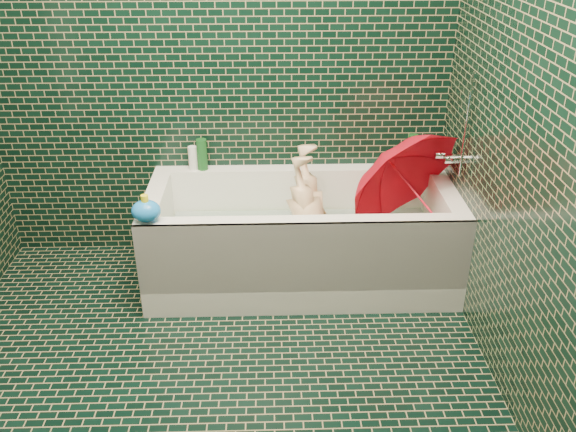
{
  "coord_description": "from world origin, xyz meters",
  "views": [
    {
      "loc": [
        0.29,
        -1.96,
        1.98
      ],
      "look_at": [
        0.37,
        0.82,
        0.5
      ],
      "focal_mm": 38.0,
      "sensor_mm": 36.0,
      "label": 1
    }
  ],
  "objects_px": {
    "bathtub": "(301,246)",
    "rubber_duck": "(410,159)",
    "umbrella": "(416,193)",
    "bath_toy": "(146,211)",
    "child": "(313,232)"
  },
  "relations": [
    {
      "from": "bathtub",
      "to": "rubber_duck",
      "type": "xyz_separation_m",
      "value": [
        0.66,
        0.35,
        0.38
      ]
    },
    {
      "from": "bathtub",
      "to": "umbrella",
      "type": "distance_m",
      "value": 0.7
    },
    {
      "from": "bath_toy",
      "to": "umbrella",
      "type": "bearing_deg",
      "value": 6.85
    },
    {
      "from": "bathtub",
      "to": "rubber_duck",
      "type": "relative_size",
      "value": 13.8
    },
    {
      "from": "bathtub",
      "to": "umbrella",
      "type": "relative_size",
      "value": 2.61
    },
    {
      "from": "bathtub",
      "to": "bath_toy",
      "type": "xyz_separation_m",
      "value": [
        -0.78,
        -0.31,
        0.4
      ]
    },
    {
      "from": "rubber_duck",
      "to": "bath_toy",
      "type": "height_order",
      "value": "bath_toy"
    },
    {
      "from": "bathtub",
      "to": "bath_toy",
      "type": "relative_size",
      "value": 11.3
    },
    {
      "from": "umbrella",
      "to": "rubber_duck",
      "type": "height_order",
      "value": "umbrella"
    },
    {
      "from": "rubber_duck",
      "to": "bath_toy",
      "type": "relative_size",
      "value": 0.82
    },
    {
      "from": "bathtub",
      "to": "umbrella",
      "type": "height_order",
      "value": "umbrella"
    },
    {
      "from": "bathtub",
      "to": "rubber_duck",
      "type": "height_order",
      "value": "rubber_duck"
    },
    {
      "from": "bathtub",
      "to": "child",
      "type": "height_order",
      "value": "bathtub"
    },
    {
      "from": "umbrella",
      "to": "bath_toy",
      "type": "bearing_deg",
      "value": 169.06
    },
    {
      "from": "bathtub",
      "to": "rubber_duck",
      "type": "distance_m",
      "value": 0.84
    }
  ]
}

